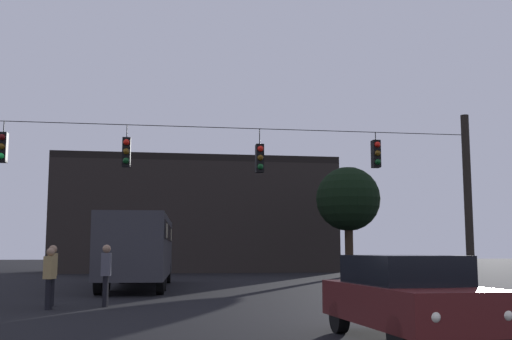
{
  "coord_description": "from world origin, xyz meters",
  "views": [
    {
      "loc": [
        -1.18,
        -4.69,
        1.61
      ],
      "look_at": [
        1.8,
        14.17,
        4.05
      ],
      "focal_mm": 44.13,
      "sensor_mm": 36.0,
      "label": 1
    }
  ],
  "objects_px": {
    "pedestrian_crossing_center": "(50,275)",
    "pedestrian_crossing_left": "(52,271)",
    "car_near_right": "(407,296)",
    "tree_left_silhouette": "(348,199)",
    "city_bus": "(139,244)",
    "pedestrian_near_bus": "(106,271)"
  },
  "relations": [
    {
      "from": "pedestrian_crossing_center",
      "to": "pedestrian_crossing_left",
      "type": "bearing_deg",
      "value": 95.58
    },
    {
      "from": "car_near_right",
      "to": "tree_left_silhouette",
      "type": "xyz_separation_m",
      "value": [
        7.42,
        27.12,
        3.98
      ]
    },
    {
      "from": "pedestrian_near_bus",
      "to": "pedestrian_crossing_center",
      "type": "bearing_deg",
      "value": -156.52
    },
    {
      "from": "pedestrian_crossing_left",
      "to": "pedestrian_crossing_center",
      "type": "distance_m",
      "value": 1.12
    },
    {
      "from": "pedestrian_near_bus",
      "to": "tree_left_silhouette",
      "type": "relative_size",
      "value": 0.26
    },
    {
      "from": "city_bus",
      "to": "pedestrian_near_bus",
      "type": "xyz_separation_m",
      "value": [
        -0.69,
        -9.04,
        -0.86
      ]
    },
    {
      "from": "car_near_right",
      "to": "pedestrian_near_bus",
      "type": "xyz_separation_m",
      "value": [
        -5.86,
        7.94,
        0.21
      ]
    },
    {
      "from": "pedestrian_crossing_center",
      "to": "tree_left_silhouette",
      "type": "xyz_separation_m",
      "value": [
        14.73,
        19.81,
        3.83
      ]
    },
    {
      "from": "city_bus",
      "to": "pedestrian_near_bus",
      "type": "relative_size",
      "value": 6.28
    },
    {
      "from": "city_bus",
      "to": "pedestrian_crossing_left",
      "type": "xyz_separation_m",
      "value": [
        -2.26,
        -8.57,
        -0.86
      ]
    },
    {
      "from": "city_bus",
      "to": "pedestrian_crossing_left",
      "type": "distance_m",
      "value": 8.9
    },
    {
      "from": "pedestrian_crossing_left",
      "to": "pedestrian_near_bus",
      "type": "distance_m",
      "value": 1.64
    },
    {
      "from": "pedestrian_crossing_left",
      "to": "car_near_right",
      "type": "bearing_deg",
      "value": -48.59
    },
    {
      "from": "city_bus",
      "to": "car_near_right",
      "type": "relative_size",
      "value": 2.52
    },
    {
      "from": "city_bus",
      "to": "tree_left_silhouette",
      "type": "relative_size",
      "value": 1.63
    },
    {
      "from": "pedestrian_crossing_left",
      "to": "tree_left_silhouette",
      "type": "height_order",
      "value": "tree_left_silhouette"
    },
    {
      "from": "car_near_right",
      "to": "tree_left_silhouette",
      "type": "distance_m",
      "value": 28.4
    },
    {
      "from": "pedestrian_near_bus",
      "to": "tree_left_silhouette",
      "type": "height_order",
      "value": "tree_left_silhouette"
    },
    {
      "from": "pedestrian_crossing_left",
      "to": "tree_left_silhouette",
      "type": "distance_m",
      "value": 24.17
    },
    {
      "from": "car_near_right",
      "to": "pedestrian_crossing_left",
      "type": "relative_size",
      "value": 2.51
    },
    {
      "from": "pedestrian_crossing_left",
      "to": "pedestrian_near_bus",
      "type": "bearing_deg",
      "value": -16.82
    },
    {
      "from": "tree_left_silhouette",
      "to": "pedestrian_crossing_center",
      "type": "bearing_deg",
      "value": -126.64
    }
  ]
}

